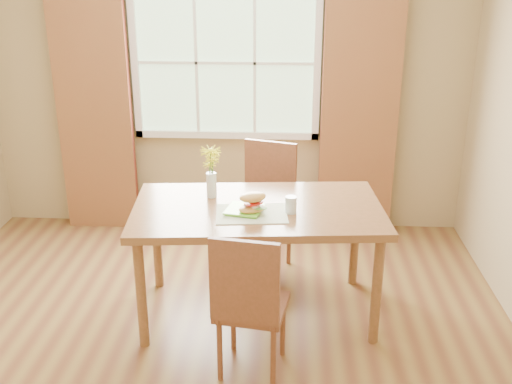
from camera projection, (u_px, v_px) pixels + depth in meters
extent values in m
cube|color=brown|center=(200.00, 342.00, 3.90)|extent=(4.20, 3.80, 0.02)
cube|color=tan|center=(226.00, 80.00, 5.19)|extent=(4.20, 0.02, 2.70)
cube|color=tan|center=(84.00, 337.00, 1.63)|extent=(4.20, 0.02, 2.70)
cube|color=#A3CB99|center=(226.00, 63.00, 5.11)|extent=(1.50, 0.02, 1.20)
cube|color=white|center=(227.00, 135.00, 5.31)|extent=(1.62, 0.04, 0.06)
cube|color=white|center=(135.00, 62.00, 5.12)|extent=(0.06, 0.04, 1.32)
cube|color=white|center=(317.00, 64.00, 5.04)|extent=(0.06, 0.04, 1.32)
cube|color=white|center=(225.00, 63.00, 5.09)|extent=(1.50, 0.03, 0.02)
cube|color=maroon|center=(94.00, 110.00, 5.22)|extent=(0.65, 0.08, 2.20)
cube|color=maroon|center=(359.00, 113.00, 5.10)|extent=(0.65, 0.08, 2.20)
cube|color=brown|center=(258.00, 210.00, 3.95)|extent=(1.71, 1.05, 0.05)
cylinder|color=brown|center=(141.00, 294.00, 3.72)|extent=(0.07, 0.07, 0.75)
cylinder|color=brown|center=(377.00, 291.00, 3.76)|extent=(0.07, 0.07, 0.75)
cylinder|color=brown|center=(157.00, 241.00, 4.43)|extent=(0.07, 0.07, 0.75)
cylinder|color=brown|center=(355.00, 239.00, 4.47)|extent=(0.07, 0.07, 0.75)
cube|color=brown|center=(252.00, 307.00, 3.50)|extent=(0.45, 0.45, 0.04)
cube|color=brown|center=(245.00, 281.00, 3.24)|extent=(0.39, 0.09, 0.50)
cylinder|color=brown|center=(220.00, 351.00, 3.47)|extent=(0.03, 0.03, 0.40)
cylinder|color=brown|center=(273.00, 358.00, 3.40)|extent=(0.03, 0.03, 0.40)
cylinder|color=brown|center=(233.00, 321.00, 3.76)|extent=(0.03, 0.03, 0.40)
cylinder|color=brown|center=(283.00, 327.00, 3.69)|extent=(0.03, 0.03, 0.40)
cube|color=brown|center=(262.00, 217.00, 4.64)|extent=(0.53, 0.53, 0.04)
cube|color=brown|center=(270.00, 174.00, 4.71)|extent=(0.41, 0.16, 0.54)
cylinder|color=brown|center=(234.00, 250.00, 4.64)|extent=(0.04, 0.04, 0.43)
cylinder|color=brown|center=(275.00, 257.00, 4.52)|extent=(0.04, 0.04, 0.43)
cylinder|color=brown|center=(250.00, 233.00, 4.93)|extent=(0.04, 0.04, 0.43)
cylinder|color=brown|center=(289.00, 239.00, 4.82)|extent=(0.04, 0.04, 0.43)
cube|color=beige|center=(252.00, 214.00, 3.82)|extent=(0.48, 0.37, 0.01)
cube|color=#7CDE37|center=(244.00, 210.00, 3.85)|extent=(0.26, 0.26, 0.01)
ellipsoid|color=#D9944A|center=(252.00, 209.00, 3.80)|extent=(0.21, 0.18, 0.05)
ellipsoid|color=#4C8C2D|center=(260.00, 208.00, 3.77)|extent=(0.10, 0.07, 0.01)
cylinder|color=red|center=(251.00, 203.00, 3.79)|extent=(0.09, 0.09, 0.01)
cylinder|color=red|center=(256.00, 202.00, 3.79)|extent=(0.09, 0.09, 0.01)
ellipsoid|color=#D9944A|center=(253.00, 197.00, 3.77)|extent=(0.21, 0.18, 0.06)
cylinder|color=silver|center=(291.00, 205.00, 3.82)|extent=(0.07, 0.07, 0.11)
cylinder|color=silver|center=(291.00, 206.00, 3.83)|extent=(0.06, 0.06, 0.09)
cylinder|color=silver|center=(212.00, 185.00, 4.07)|extent=(0.07, 0.07, 0.17)
cylinder|color=silver|center=(212.00, 191.00, 4.09)|extent=(0.06, 0.06, 0.09)
cylinder|color=#3D7028|center=(211.00, 174.00, 4.05)|extent=(0.01, 0.01, 0.33)
cylinder|color=#3D7028|center=(213.00, 179.00, 4.05)|extent=(0.01, 0.01, 0.27)
cylinder|color=#3D7028|center=(210.00, 180.00, 4.07)|extent=(0.01, 0.01, 0.23)
cylinder|color=#3D7028|center=(212.00, 176.00, 4.06)|extent=(0.01, 0.01, 0.30)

